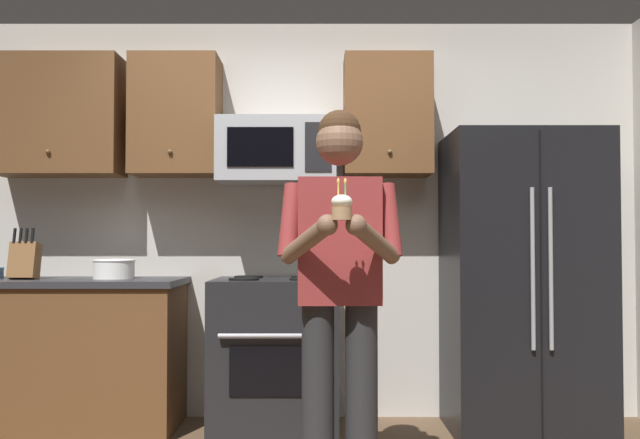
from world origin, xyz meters
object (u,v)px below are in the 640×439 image
oven_range (279,354)px  microwave (280,151)px  knife_block (28,260)px  bowl_large_white (117,268)px  person (343,275)px  cupcake (345,207)px  refrigerator (526,283)px

oven_range → microwave: (0.00, 0.12, 1.26)m
knife_block → oven_range: bearing=1.1°
bowl_large_white → person: (1.36, -1.12, 0.01)m
knife_block → cupcake: 2.35m
person → microwave: bearing=106.8°
microwave → refrigerator: microwave is taller
cupcake → microwave: bearing=103.3°
oven_range → knife_block: 1.63m
refrigerator → bowl_large_white: bearing=178.3°
refrigerator → person: 1.55m
microwave → refrigerator: 1.72m
bowl_large_white → cupcake: size_ratio=1.49×
microwave → bowl_large_white: (-1.00, -0.08, -0.74)m
refrigerator → knife_block: size_ratio=5.63×
oven_range → person: 1.26m
oven_range → refrigerator: bearing=-1.5°
microwave → person: bearing=-73.2°
refrigerator → bowl_large_white: (-2.50, 0.08, 0.08)m
refrigerator → person: (-1.14, -1.04, 0.10)m
bowl_large_white → cupcake: (1.36, -1.45, 0.31)m
microwave → refrigerator: (1.50, -0.16, -0.82)m
person → knife_block: bearing=150.9°
oven_range → person: size_ratio=0.53×
oven_range → refrigerator: size_ratio=0.52×
person → cupcake: 0.44m
refrigerator → cupcake: refrigerator is taller
cupcake → refrigerator: bearing=50.3°
bowl_large_white → oven_range: bearing=-2.1°
microwave → cupcake: (0.36, -1.53, -0.43)m
knife_block → cupcake: size_ratio=1.84×
oven_range → cupcake: bearing=-75.6°
bowl_large_white → cupcake: cupcake is taller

